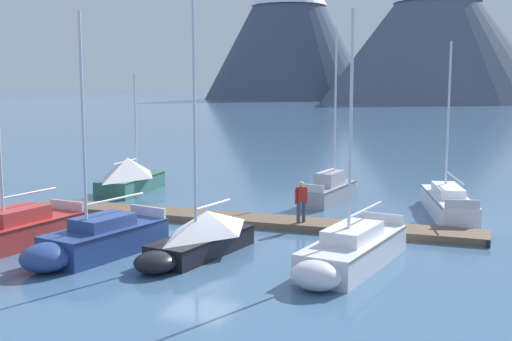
# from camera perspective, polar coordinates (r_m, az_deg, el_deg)

# --- Properties ---
(ground_plane) EXTENTS (700.00, 700.00, 0.00)m
(ground_plane) POSITION_cam_1_polar(r_m,az_deg,el_deg) (24.08, -4.98, -6.55)
(ground_plane) COLOR #426689
(mountain_west_summit) EXTENTS (58.50, 58.50, 55.12)m
(mountain_west_summit) POSITION_cam_1_polar(r_m,az_deg,el_deg) (229.10, 2.93, 13.51)
(mountain_west_summit) COLOR #424C60
(mountain_west_summit) RESTS_ON ground
(mountain_central_massif) EXTENTS (67.79, 67.79, 45.37)m
(mountain_central_massif) POSITION_cam_1_polar(r_m,az_deg,el_deg) (202.86, 15.63, 12.45)
(mountain_central_massif) COLOR #4C566B
(mountain_central_massif) RESTS_ON ground
(dock) EXTENTS (20.12, 2.06, 0.30)m
(dock) POSITION_cam_1_polar(r_m,az_deg,el_deg) (27.62, -1.44, -4.35)
(dock) COLOR brown
(dock) RESTS_ON ground
(sailboat_nearest_berth) EXTENTS (2.37, 5.95, 6.37)m
(sailboat_nearest_berth) POSITION_cam_1_polar(r_m,az_deg,el_deg) (35.88, -10.91, -0.43)
(sailboat_nearest_berth) COLOR #336B56
(sailboat_nearest_berth) RESTS_ON ground
(sailboat_second_berth) EXTENTS (2.59, 6.60, 7.28)m
(sailboat_second_berth) POSITION_cam_1_polar(r_m,az_deg,el_deg) (25.05, -21.13, -5.16)
(sailboat_second_berth) COLOR #B2332D
(sailboat_second_berth) RESTS_ON ground
(sailboat_mid_dock_port) EXTENTS (2.85, 5.95, 8.23)m
(sailboat_mid_dock_port) POSITION_cam_1_polar(r_m,az_deg,el_deg) (22.90, -14.01, -5.99)
(sailboat_mid_dock_port) COLOR navy
(sailboat_mid_dock_port) RESTS_ON ground
(sailboat_mid_dock_starboard) EXTENTS (2.47, 5.71, 8.95)m
(sailboat_mid_dock_starboard) POSITION_cam_1_polar(r_m,az_deg,el_deg) (22.51, -5.00, -5.70)
(sailboat_mid_dock_starboard) COLOR black
(sailboat_mid_dock_starboard) RESTS_ON ground
(sailboat_far_berth) EXTENTS (1.98, 5.87, 8.62)m
(sailboat_far_berth) POSITION_cam_1_polar(r_m,az_deg,el_deg) (32.95, 6.77, -1.61)
(sailboat_far_berth) COLOR #93939E
(sailboat_far_berth) RESTS_ON ground
(sailboat_outer_slip) EXTENTS (2.71, 6.57, 8.19)m
(sailboat_outer_slip) POSITION_cam_1_polar(r_m,az_deg,el_deg) (21.15, 8.24, -7.03)
(sailboat_outer_slip) COLOR silver
(sailboat_outer_slip) RESTS_ON ground
(sailboat_end_of_dock) EXTENTS (3.12, 7.54, 7.75)m
(sailboat_end_of_dock) POSITION_cam_1_polar(r_m,az_deg,el_deg) (30.62, 16.38, -2.62)
(sailboat_end_of_dock) COLOR white
(sailboat_end_of_dock) RESTS_ON ground
(person_on_dock) EXTENTS (0.42, 0.47, 1.69)m
(person_on_dock) POSITION_cam_1_polar(r_m,az_deg,el_deg) (26.25, 4.00, -2.52)
(person_on_dock) COLOR #384256
(person_on_dock) RESTS_ON dock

